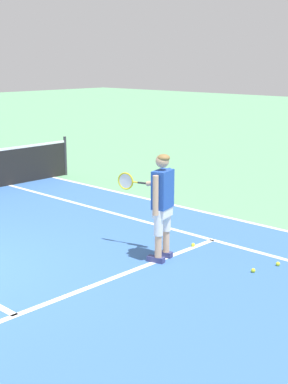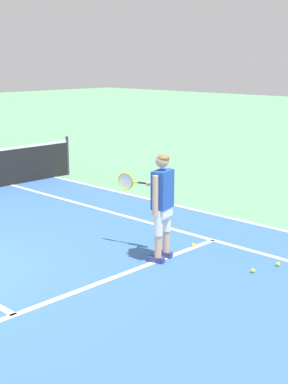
{
  "view_description": "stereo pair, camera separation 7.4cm",
  "coord_description": "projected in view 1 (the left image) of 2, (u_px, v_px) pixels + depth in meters",
  "views": [
    {
      "loc": [
        -3.53,
        -7.69,
        3.12
      ],
      "look_at": [
        2.76,
        -1.73,
        1.05
      ],
      "focal_mm": 51.96,
      "sensor_mm": 36.0,
      "label": 1
    },
    {
      "loc": [
        -3.48,
        -7.74,
        3.12
      ],
      "look_at": [
        2.76,
        -1.73,
        1.05
      ],
      "focal_mm": 51.96,
      "sensor_mm": 36.0,
      "label": 2
    }
  ],
  "objects": [
    {
      "name": "tennis_player",
      "position": [
        161.0,
        200.0,
        8.68
      ],
      "size": [
        0.59,
        1.21,
        1.71
      ],
      "color": "navy",
      "rests_on": "ground"
    },
    {
      "name": "line_service",
      "position": [
        15.0,
        315.0,
        6.95
      ],
      "size": [
        8.23,
        0.1,
        0.01
      ],
      "primitive_type": "cube",
      "color": "white",
      "rests_on": "ground"
    },
    {
      "name": "tennis_ball_mid_court",
      "position": [
        253.0,
        270.0,
        8.35
      ],
      "size": [
        0.07,
        0.07,
        0.07
      ],
      "primitive_type": "sphere",
      "color": "#CCE02D",
      "rests_on": "ground"
    },
    {
      "name": "line_singles_right",
      "position": [
        159.0,
        225.0,
        10.71
      ],
      "size": [
        0.1,
        10.22,
        0.01
      ],
      "primitive_type": "cube",
      "color": "white",
      "rests_on": "ground"
    },
    {
      "name": "tennis_ball_near_feet",
      "position": [
        193.0,
        245.0,
        9.5
      ],
      "size": [
        0.07,
        0.07,
        0.07
      ],
      "primitive_type": "sphere",
      "color": "#CCE02D",
      "rests_on": "ground"
    },
    {
      "name": "line_doubles_right",
      "position": [
        202.0,
        212.0,
        11.68
      ],
      "size": [
        0.1,
        10.22,
        0.01
      ],
      "primitive_type": "cube",
      "color": "white",
      "rests_on": "ground"
    },
    {
      "name": "tennis_ball_by_baseline",
      "position": [
        278.0,
        264.0,
        8.62
      ],
      "size": [
        0.07,
        0.07,
        0.07
      ],
      "primitive_type": "sphere",
      "color": "#CCE02D",
      "rests_on": "ground"
    }
  ]
}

